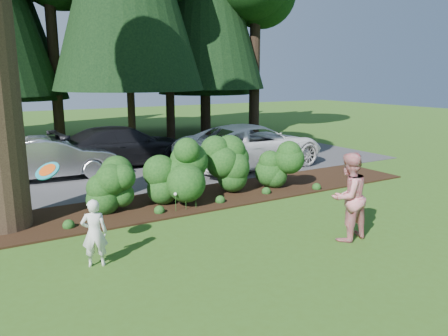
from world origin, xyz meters
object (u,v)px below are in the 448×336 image
at_px(adult, 348,197).
at_px(car_white_suv, 252,146).
at_px(car_dark_suv, 124,146).
at_px(child, 94,233).
at_px(car_silver_wagon, 51,158).
at_px(frisbee, 47,171).

bearing_deg(adult, car_white_suv, -113.55).
relative_size(car_white_suv, car_dark_suv, 1.12).
height_order(child, adult, adult).
bearing_deg(car_dark_suv, child, 154.09).
height_order(car_silver_wagon, adult, adult).
distance_m(car_white_suv, frisbee, 10.17).
distance_m(car_silver_wagon, child, 7.90).
bearing_deg(car_white_suv, car_dark_suv, 49.96).
bearing_deg(frisbee, car_dark_suv, 63.78).
bearing_deg(frisbee, adult, -17.06).
xyz_separation_m(car_white_suv, adult, (-2.56, -7.44, 0.11)).
bearing_deg(car_dark_suv, car_white_suv, -128.37).
bearing_deg(child, frisbee, -6.46).
relative_size(car_silver_wagon, frisbee, 9.28).
height_order(adult, frisbee, frisbee).
bearing_deg(car_silver_wagon, adult, -150.02).
bearing_deg(car_white_suv, frisbee, 118.00).
bearing_deg(car_silver_wagon, frisbee, 174.42).
relative_size(car_white_suv, frisbee, 12.75).
relative_size(adult, frisbee, 4.11).
relative_size(car_silver_wagon, car_dark_suv, 0.82).
height_order(car_dark_suv, adult, adult).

